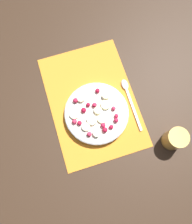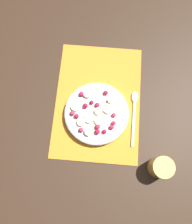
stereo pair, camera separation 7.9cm
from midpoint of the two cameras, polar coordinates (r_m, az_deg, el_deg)
ground_plane at (r=0.85m, az=3.11°, el=2.44°), size 3.00×3.00×0.00m
placemat at (r=0.85m, az=3.12°, el=2.50°), size 0.47×0.33×0.01m
fruit_bowl at (r=0.81m, az=2.71°, el=-0.87°), size 0.24×0.24×0.05m
spoon at (r=0.85m, az=12.59°, el=0.63°), size 0.21×0.03×0.01m
drinking_glass at (r=0.81m, az=19.25°, el=-14.06°), size 0.07×0.07×0.09m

